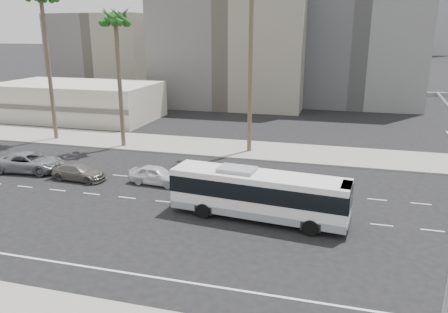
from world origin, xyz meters
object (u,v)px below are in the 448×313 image
(car_b, at_px, (79,172))
(palm_mid, at_px, (116,21))
(car_c, at_px, (29,162))
(city_bus, at_px, (258,193))
(car_a, at_px, (156,175))

(car_b, distance_m, palm_mid, 16.30)
(car_b, bearing_deg, car_c, 85.15)
(city_bus, xyz_separation_m, palm_mid, (-17.44, 14.41, 11.12))
(city_bus, height_order, car_a, city_bus)
(car_c, bearing_deg, car_b, -104.25)
(car_c, bearing_deg, city_bus, -107.88)
(car_a, relative_size, palm_mid, 0.31)
(car_a, distance_m, palm_mid, 17.68)
(city_bus, bearing_deg, car_b, 172.82)
(car_b, xyz_separation_m, palm_mid, (-1.55, 10.69, 12.21))
(car_b, bearing_deg, palm_mid, 11.72)
(city_bus, xyz_separation_m, car_a, (-9.26, 4.47, -1.00))
(city_bus, xyz_separation_m, car_c, (-21.39, 4.52, -0.92))
(car_c, xyz_separation_m, palm_mid, (3.95, 9.88, 12.04))
(palm_mid, bearing_deg, car_a, -50.53)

